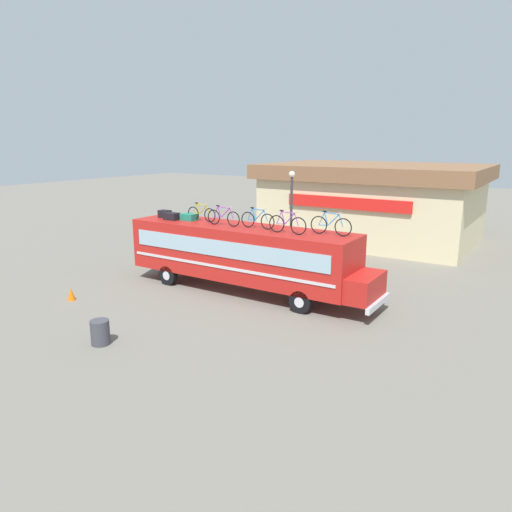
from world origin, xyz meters
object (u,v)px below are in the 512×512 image
object	(u,v)px
rooftop_bicycle_1	(201,214)
luggage_bag_3	(189,217)
rooftop_bicycle_3	(258,220)
rooftop_bicycle_4	(287,224)
street_lamp	(291,206)
trash_bin	(100,332)
rooftop_bicycle_2	(223,217)
rooftop_bicycle_5	(331,225)
luggage_bag_2	(172,216)
traffic_cone	(71,294)
bus	(243,253)
luggage_bag_1	(165,214)

from	to	relation	value
rooftop_bicycle_1	luggage_bag_3	bearing A→B (deg)	-170.54
rooftop_bicycle_3	rooftop_bicycle_4	bearing A→B (deg)	-11.52
luggage_bag_3	street_lamp	bearing A→B (deg)	71.07
rooftop_bicycle_1	street_lamp	size ratio (longest dim) A/B	0.33
luggage_bag_3	trash_bin	size ratio (longest dim) A/B	0.86
rooftop_bicycle_4	rooftop_bicycle_1	bearing A→B (deg)	173.99
rooftop_bicycle_2	rooftop_bicycle_5	size ratio (longest dim) A/B	0.99
luggage_bag_2	rooftop_bicycle_1	distance (m)	1.53
street_lamp	traffic_cone	bearing A→B (deg)	-111.69
luggage_bag_2	street_lamp	bearing A→B (deg)	66.02
trash_bin	luggage_bag_2	bearing A→B (deg)	114.13
rooftop_bicycle_2	street_lamp	world-z (taller)	street_lamp
bus	rooftop_bicycle_1	distance (m)	2.90
rooftop_bicycle_5	bus	bearing A→B (deg)	-175.82
rooftop_bicycle_1	rooftop_bicycle_5	bearing A→B (deg)	1.37
luggage_bag_2	trash_bin	xyz separation A→B (m)	(3.15, -7.04, -2.71)
bus	rooftop_bicycle_2	bearing A→B (deg)	-163.59
luggage_bag_3	rooftop_bicycle_5	world-z (taller)	rooftop_bicycle_5
rooftop_bicycle_1	trash_bin	distance (m)	8.23
rooftop_bicycle_2	bus	bearing A→B (deg)	16.41
luggage_bag_3	rooftop_bicycle_1	xyz separation A→B (m)	(0.66, 0.11, 0.20)
luggage_bag_1	trash_bin	distance (m)	8.76
bus	rooftop_bicycle_4	distance (m)	2.91
rooftop_bicycle_4	trash_bin	xyz separation A→B (m)	(-3.15, -6.99, -2.93)
bus	luggage_bag_3	distance (m)	3.38
rooftop_bicycle_1	rooftop_bicycle_4	bearing A→B (deg)	-6.01
luggage_bag_2	trash_bin	bearing A→B (deg)	-65.87
rooftop_bicycle_4	trash_bin	distance (m)	8.21
rooftop_bicycle_4	traffic_cone	bearing A→B (deg)	-149.41
rooftop_bicycle_5	street_lamp	world-z (taller)	street_lamp
rooftop_bicycle_3	street_lamp	distance (m)	6.47
traffic_cone	street_lamp	xyz separation A→B (m)	(4.46, 11.21, 2.85)
luggage_bag_2	rooftop_bicycle_2	size ratio (longest dim) A/B	0.41
street_lamp	bus	bearing A→B (deg)	-80.90
traffic_cone	street_lamp	world-z (taller)	street_lamp
traffic_cone	trash_bin	bearing A→B (deg)	-26.44
luggage_bag_3	rooftop_bicycle_4	size ratio (longest dim) A/B	0.42
luggage_bag_1	luggage_bag_3	distance (m)	1.53
bus	rooftop_bicycle_4	bearing A→B (deg)	-8.78
rooftop_bicycle_4	luggage_bag_1	bearing A→B (deg)	177.05
bus	luggage_bag_3	size ratio (longest dim) A/B	16.55
rooftop_bicycle_3	rooftop_bicycle_4	world-z (taller)	rooftop_bicycle_4
luggage_bag_3	street_lamp	world-z (taller)	street_lamp
luggage_bag_1	rooftop_bicycle_4	distance (m)	7.05
rooftop_bicycle_3	luggage_bag_3	bearing A→B (deg)	179.00
luggage_bag_2	trash_bin	world-z (taller)	luggage_bag_2
luggage_bag_1	rooftop_bicycle_1	xyz separation A→B (m)	(2.18, 0.15, 0.18)
luggage_bag_1	luggage_bag_2	size ratio (longest dim) A/B	0.79
luggage_bag_3	trash_bin	world-z (taller)	luggage_bag_3
bus	luggage_bag_1	xyz separation A→B (m)	(-4.63, -0.01, 1.37)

